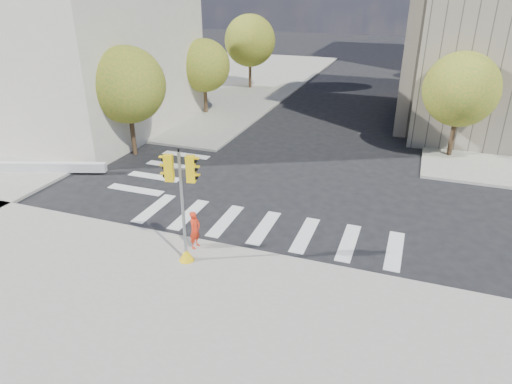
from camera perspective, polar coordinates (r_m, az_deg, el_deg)
ground at (r=21.23m, az=3.04°, el=-2.04°), size 160.00×160.00×0.00m
sidewalk_far_left at (r=51.82m, az=-10.11°, el=13.84°), size 28.00×40.00×0.15m
classical_building at (r=36.60m, az=-25.40°, el=17.64°), size 19.00×15.00×12.70m
tree_lw_near at (r=27.80m, az=-15.81°, el=12.74°), size 4.40×4.40×6.41m
tree_lw_mid at (r=36.35m, az=-6.52°, el=15.42°), size 4.00×4.00×5.77m
tree_lw_far at (r=45.35m, az=-0.77°, el=18.39°), size 4.80×4.80×6.95m
tree_re_near at (r=28.79m, az=24.25°, el=11.60°), size 4.20×4.20×6.16m
tree_re_mid at (r=40.57m, az=23.62°, el=15.42°), size 4.60×4.60×6.66m
tree_re_far at (r=52.53m, az=23.11°, el=16.67°), size 4.00×4.00×5.88m
lamp_near at (r=32.66m, az=25.01°, el=13.77°), size 0.35×0.18×8.11m
lamp_far at (r=46.52m, az=24.07°, el=16.59°), size 0.35×0.18×8.11m
traffic_signal at (r=16.42m, az=-9.07°, el=-3.00°), size 1.08×0.56×4.38m
photographer at (r=17.72m, az=-7.64°, el=-4.69°), size 0.41×0.58×1.53m
planter_wall at (r=27.27m, az=-24.23°, el=2.87°), size 5.81×2.32×0.50m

